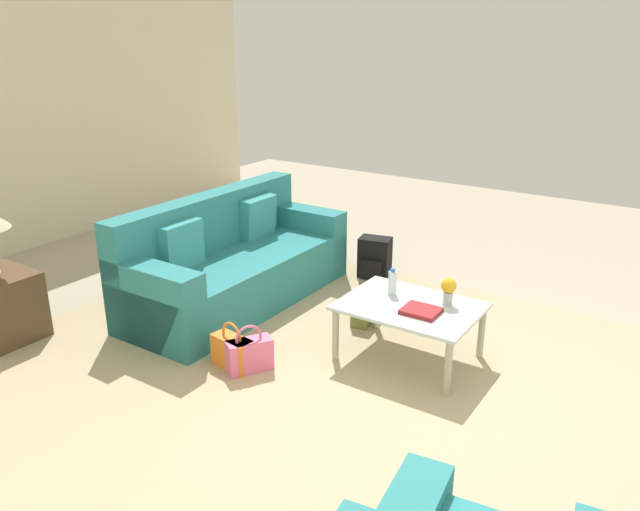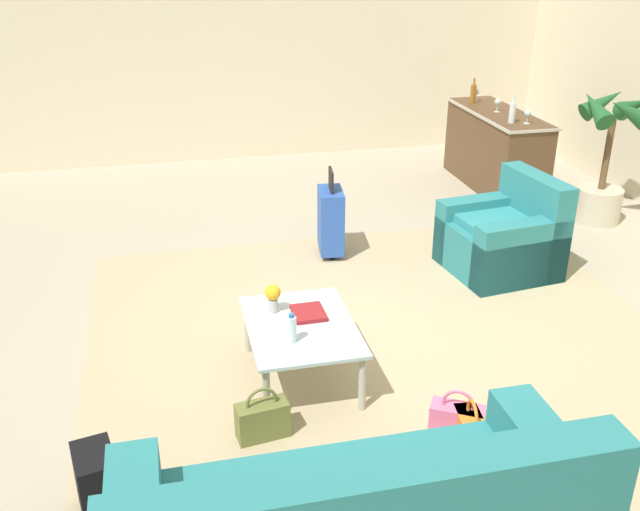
{
  "view_description": "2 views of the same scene",
  "coord_description": "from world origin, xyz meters",
  "views": [
    {
      "loc": [
        -1.32,
        3.26,
        2.27
      ],
      "look_at": [
        0.69,
        0.24,
        0.97
      ],
      "focal_mm": 35.0,
      "sensor_mm": 36.0,
      "label": 1
    },
    {
      "loc": [
        4.5,
        -1.31,
        2.85
      ],
      "look_at": [
        0.29,
        -0.34,
        0.88
      ],
      "focal_mm": 40.0,
      "sensor_mm": 36.0,
      "label": 2
    }
  ],
  "objects": [
    {
      "name": "handbag_olive",
      "position": [
        0.97,
        -0.86,
        0.13
      ],
      "size": [
        0.18,
        0.34,
        0.36
      ],
      "color": "olive",
      "rests_on": "ground"
    },
    {
      "name": "backpack_black",
      "position": [
        1.4,
        -1.79,
        0.19
      ],
      "size": [
        0.34,
        0.3,
        0.4
      ],
      "color": "black",
      "rests_on": "ground"
    },
    {
      "name": "suitcase_blue",
      "position": [
        -1.6,
        0.2,
        0.36
      ],
      "size": [
        0.43,
        0.27,
        0.85
      ],
      "color": "#2851AD",
      "rests_on": "ground"
    },
    {
      "name": "coffee_table_book",
      "position": [
        0.28,
        -0.42,
        0.45
      ],
      "size": [
        0.26,
        0.22,
        0.03
      ],
      "primitive_type": "cube",
      "rotation": [
        0.0,
        0.0,
        0.01
      ],
      "color": "maroon",
      "rests_on": "coffee_table"
    },
    {
      "name": "water_bottle",
      "position": [
        0.6,
        -0.6,
        0.52
      ],
      "size": [
        0.06,
        0.06,
        0.2
      ],
      "color": "silver",
      "rests_on": "coffee_table"
    },
    {
      "name": "handbag_orange",
      "position": [
        1.38,
        0.32,
        0.13
      ],
      "size": [
        0.34,
        0.18,
        0.36
      ],
      "color": "orange",
      "rests_on": "ground"
    },
    {
      "name": "flower_vase",
      "position": [
        0.18,
        -0.65,
        0.55
      ],
      "size": [
        0.11,
        0.11,
        0.21
      ],
      "color": "#B2B7BC",
      "rests_on": "coffee_table"
    },
    {
      "name": "handbag_pink",
      "position": [
        1.25,
        0.29,
        0.13
      ],
      "size": [
        0.28,
        0.35,
        0.36
      ],
      "color": "pink",
      "rests_on": "ground"
    },
    {
      "name": "wine_glass_right_of_centre",
      "position": [
        -2.5,
        2.63,
        1.03
      ],
      "size": [
        0.08,
        0.08,
        0.15
      ],
      "color": "silver",
      "rests_on": "bar_console"
    },
    {
      "name": "potted_palm",
      "position": [
        -1.8,
        3.2,
        0.68
      ],
      "size": [
        0.64,
        0.64,
        1.43
      ],
      "color": "#BCB299",
      "rests_on": "ground"
    },
    {
      "name": "wine_bottle_clear",
      "position": [
        -2.58,
        2.49,
        1.04
      ],
      "size": [
        0.07,
        0.07,
        0.3
      ],
      "color": "silver",
      "rests_on": "bar_console"
    },
    {
      "name": "wine_bottle_amber",
      "position": [
        -3.61,
        2.49,
        1.04
      ],
      "size": [
        0.07,
        0.07,
        0.3
      ],
      "color": "brown",
      "rests_on": "bar_console"
    },
    {
      "name": "bar_console",
      "position": [
        -3.1,
        2.6,
        0.48
      ],
      "size": [
        1.74,
        0.61,
        0.92
      ],
      "color": "#513823",
      "rests_on": "ground"
    },
    {
      "name": "wine_glass_left_of_centre",
      "position": [
        -3.1,
        2.57,
        1.03
      ],
      "size": [
        0.08,
        0.08,
        0.15
      ],
      "color": "silver",
      "rests_on": "bar_console"
    },
    {
      "name": "area_rug",
      "position": [
        0.6,
        0.2,
        0.0
      ],
      "size": [
        5.2,
        4.4,
        0.01
      ],
      "primitive_type": "cube",
      "color": "tan",
      "rests_on": "ground"
    },
    {
      "name": "wine_glass_leftmost",
      "position": [
        -3.7,
        2.56,
        1.03
      ],
      "size": [
        0.08,
        0.08,
        0.15
      ],
      "color": "silver",
      "rests_on": "bar_console"
    },
    {
      "name": "wall_left",
      "position": [
        -5.06,
        0.0,
        1.55
      ],
      "size": [
        0.12,
        8.0,
        3.1
      ],
      "primitive_type": "cube",
      "color": "beige",
      "rests_on": "ground"
    },
    {
      "name": "coffee_table",
      "position": [
        0.4,
        -0.5,
        0.38
      ],
      "size": [
        0.97,
        0.72,
        0.43
      ],
      "color": "silver",
      "rests_on": "ground"
    },
    {
      "name": "ground_plane",
      "position": [
        0.0,
        0.0,
        0.0
      ],
      "size": [
        12.0,
        12.0,
        0.0
      ],
      "primitive_type": "plane",
      "color": "#A89E89"
    },
    {
      "name": "armchair",
      "position": [
        -0.91,
        1.67,
        0.3
      ],
      "size": [
        0.97,
        0.97,
        0.88
      ],
      "color": "teal",
      "rests_on": "ground"
    }
  ]
}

